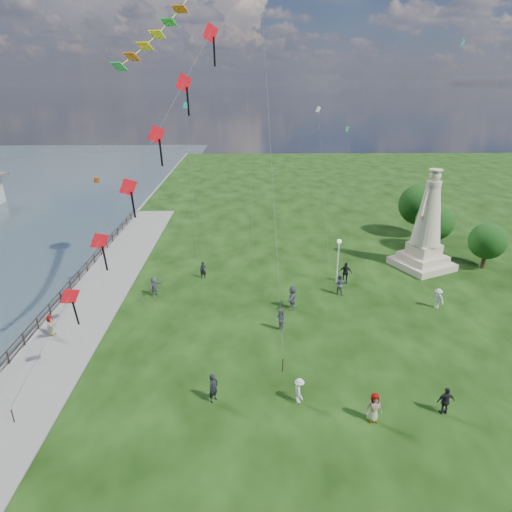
{
  "coord_description": "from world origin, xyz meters",
  "views": [
    {
      "loc": [
        -1.54,
        -18.26,
        16.08
      ],
      "look_at": [
        -1.0,
        8.0,
        5.5
      ],
      "focal_mm": 30.0,
      "sensor_mm": 36.0,
      "label": 1
    }
  ],
  "objects_px": {
    "person_0": "(213,388)",
    "person_5": "(154,286)",
    "person_7": "(339,284)",
    "person_2": "(299,391)",
    "person_4": "(374,408)",
    "person_8": "(438,298)",
    "lamppost": "(338,252)",
    "person_9": "(345,273)",
    "person_1": "(280,320)",
    "statue": "(426,232)",
    "person_11": "(292,297)",
    "person_6": "(203,270)",
    "person_10": "(51,327)",
    "person_3": "(446,401)"
  },
  "relations": [
    {
      "from": "lamppost",
      "to": "person_6",
      "type": "height_order",
      "value": "lamppost"
    },
    {
      "from": "person_4",
      "to": "person_11",
      "type": "distance_m",
      "value": 12.25
    },
    {
      "from": "person_6",
      "to": "person_8",
      "type": "height_order",
      "value": "person_8"
    },
    {
      "from": "person_9",
      "to": "person_11",
      "type": "bearing_deg",
      "value": -127.38
    },
    {
      "from": "person_10",
      "to": "person_5",
      "type": "bearing_deg",
      "value": -26.0
    },
    {
      "from": "person_4",
      "to": "person_8",
      "type": "xyz_separation_m",
      "value": [
        8.2,
        11.77,
        -0.02
      ]
    },
    {
      "from": "person_6",
      "to": "person_4",
      "type": "bearing_deg",
      "value": -52.56
    },
    {
      "from": "person_1",
      "to": "person_10",
      "type": "relative_size",
      "value": 1.17
    },
    {
      "from": "person_8",
      "to": "person_11",
      "type": "distance_m",
      "value": 11.17
    },
    {
      "from": "person_1",
      "to": "person_0",
      "type": "bearing_deg",
      "value": -58.13
    },
    {
      "from": "person_0",
      "to": "person_11",
      "type": "height_order",
      "value": "person_11"
    },
    {
      "from": "person_2",
      "to": "person_3",
      "type": "bearing_deg",
      "value": -109.3
    },
    {
      "from": "person_5",
      "to": "person_11",
      "type": "relative_size",
      "value": 0.86
    },
    {
      "from": "person_2",
      "to": "statue",
      "type": "bearing_deg",
      "value": -48.22
    },
    {
      "from": "lamppost",
      "to": "person_10",
      "type": "distance_m",
      "value": 22.61
    },
    {
      "from": "person_2",
      "to": "person_4",
      "type": "distance_m",
      "value": 3.93
    },
    {
      "from": "person_5",
      "to": "person_6",
      "type": "xyz_separation_m",
      "value": [
        3.65,
        3.3,
        -0.05
      ]
    },
    {
      "from": "person_0",
      "to": "person_5",
      "type": "height_order",
      "value": "person_0"
    },
    {
      "from": "lamppost",
      "to": "person_2",
      "type": "height_order",
      "value": "lamppost"
    },
    {
      "from": "person_4",
      "to": "person_7",
      "type": "bearing_deg",
      "value": 81.68
    },
    {
      "from": "person_0",
      "to": "person_2",
      "type": "distance_m",
      "value": 4.63
    },
    {
      "from": "person_5",
      "to": "person_9",
      "type": "relative_size",
      "value": 0.87
    },
    {
      "from": "person_1",
      "to": "person_6",
      "type": "relative_size",
      "value": 1.1
    },
    {
      "from": "statue",
      "to": "person_10",
      "type": "distance_m",
      "value": 32.08
    },
    {
      "from": "person_1",
      "to": "person_5",
      "type": "distance_m",
      "value": 11.34
    },
    {
      "from": "person_1",
      "to": "person_8",
      "type": "distance_m",
      "value": 12.68
    },
    {
      "from": "lamppost",
      "to": "person_4",
      "type": "distance_m",
      "value": 16.39
    },
    {
      "from": "person_2",
      "to": "person_5",
      "type": "bearing_deg",
      "value": 27.55
    },
    {
      "from": "lamppost",
      "to": "person_10",
      "type": "relative_size",
      "value": 2.81
    },
    {
      "from": "lamppost",
      "to": "person_3",
      "type": "relative_size",
      "value": 2.54
    },
    {
      "from": "statue",
      "to": "person_2",
      "type": "distance_m",
      "value": 22.98
    },
    {
      "from": "person_10",
      "to": "person_1",
      "type": "bearing_deg",
      "value": -70.33
    },
    {
      "from": "person_3",
      "to": "person_9",
      "type": "bearing_deg",
      "value": -88.07
    },
    {
      "from": "person_7",
      "to": "person_2",
      "type": "bearing_deg",
      "value": 94.6
    },
    {
      "from": "person_2",
      "to": "person_10",
      "type": "xyz_separation_m",
      "value": [
        -16.17,
        6.88,
        -0.01
      ]
    },
    {
      "from": "person_5",
      "to": "person_7",
      "type": "height_order",
      "value": "person_7"
    },
    {
      "from": "person_3",
      "to": "person_8",
      "type": "xyz_separation_m",
      "value": [
        4.32,
        11.33,
        0.01
      ]
    },
    {
      "from": "person_3",
      "to": "person_6",
      "type": "relative_size",
      "value": 1.04
    },
    {
      "from": "person_0",
      "to": "person_11",
      "type": "bearing_deg",
      "value": 11.36
    },
    {
      "from": "person_1",
      "to": "person_5",
      "type": "height_order",
      "value": "person_1"
    },
    {
      "from": "person_8",
      "to": "person_10",
      "type": "height_order",
      "value": "person_8"
    },
    {
      "from": "statue",
      "to": "person_11",
      "type": "relative_size",
      "value": 4.76
    },
    {
      "from": "person_4",
      "to": "person_6",
      "type": "distance_m",
      "value": 20.42
    },
    {
      "from": "statue",
      "to": "lamppost",
      "type": "distance_m",
      "value": 9.48
    },
    {
      "from": "person_8",
      "to": "person_9",
      "type": "height_order",
      "value": "person_9"
    },
    {
      "from": "person_6",
      "to": "person_9",
      "type": "bearing_deg",
      "value": 1.67
    },
    {
      "from": "lamppost",
      "to": "person_9",
      "type": "relative_size",
      "value": 2.15
    },
    {
      "from": "person_9",
      "to": "person_11",
      "type": "xyz_separation_m",
      "value": [
        -5.04,
        -4.56,
        0.02
      ]
    },
    {
      "from": "person_0",
      "to": "person_7",
      "type": "xyz_separation_m",
      "value": [
        9.4,
        12.63,
        0.04
      ]
    },
    {
      "from": "person_9",
      "to": "statue",
      "type": "bearing_deg",
      "value": 32.82
    }
  ]
}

